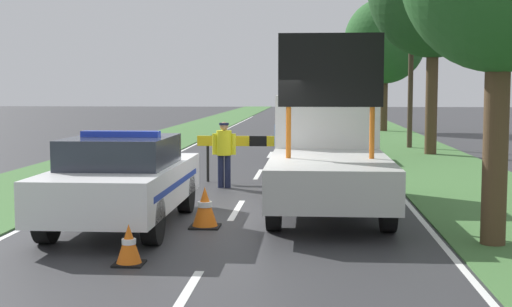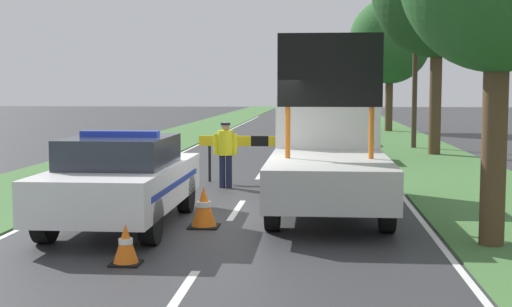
% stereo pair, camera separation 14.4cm
% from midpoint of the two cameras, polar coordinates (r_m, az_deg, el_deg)
% --- Properties ---
extents(ground_plane, '(160.00, 160.00, 0.00)m').
position_cam_midpoint_polar(ground_plane, '(12.63, -1.88, -5.51)').
color(ground_plane, '#333335').
extents(lane_markings, '(6.93, 64.99, 0.01)m').
position_cam_midpoint_polar(lane_markings, '(27.21, 1.81, 0.27)').
color(lane_markings, silver).
rests_on(lane_markings, ground).
extents(grass_verge_left, '(3.51, 120.00, 0.03)m').
position_cam_midpoint_polar(grass_verge_left, '(33.10, -6.84, 1.14)').
color(grass_verge_left, '#427038').
rests_on(grass_verge_left, ground).
extents(grass_verge_right, '(3.51, 120.00, 0.03)m').
position_cam_midpoint_polar(grass_verge_right, '(32.63, 11.61, 1.01)').
color(grass_verge_right, '#427038').
rests_on(grass_verge_right, ground).
extents(police_car, '(1.89, 4.71, 1.64)m').
position_cam_midpoint_polar(police_car, '(12.36, -10.29, -2.03)').
color(police_car, white).
rests_on(police_car, ground).
extents(work_truck, '(2.11, 5.93, 3.31)m').
position_cam_midpoint_polar(work_truck, '(14.14, 6.05, 0.09)').
color(work_truck, white).
rests_on(work_truck, ground).
extents(road_barrier, '(2.64, 0.08, 1.16)m').
position_cam_midpoint_polar(road_barrier, '(17.90, -0.16, 0.74)').
color(road_barrier, black).
rests_on(road_barrier, ground).
extents(police_officer, '(0.56, 0.36, 1.56)m').
position_cam_midpoint_polar(police_officer, '(16.87, -2.21, 0.38)').
color(police_officer, '#191E38').
rests_on(police_officer, ground).
extents(pedestrian_civilian, '(0.65, 0.41, 1.80)m').
position_cam_midpoint_polar(pedestrian_civilian, '(17.19, 2.93, 0.90)').
color(pedestrian_civilian, brown).
rests_on(pedestrian_civilian, ground).
extents(traffic_cone_near_police, '(0.49, 0.49, 0.68)m').
position_cam_midpoint_polar(traffic_cone_near_police, '(18.26, 5.64, -1.14)').
color(traffic_cone_near_police, black).
rests_on(traffic_cone_near_police, ground).
extents(traffic_cone_centre_front, '(0.40, 0.40, 0.55)m').
position_cam_midpoint_polar(traffic_cone_centre_front, '(9.74, -9.97, -7.18)').
color(traffic_cone_centre_front, black).
rests_on(traffic_cone_centre_front, ground).
extents(traffic_cone_near_truck, '(0.51, 0.51, 0.70)m').
position_cam_midpoint_polar(traffic_cone_near_truck, '(12.13, -3.86, -4.31)').
color(traffic_cone_near_truck, black).
rests_on(traffic_cone_near_truck, ground).
extents(traffic_cone_behind_barrier, '(0.52, 0.52, 0.71)m').
position_cam_midpoint_polar(traffic_cone_behind_barrier, '(15.88, -7.53, -2.06)').
color(traffic_cone_behind_barrier, black).
rests_on(traffic_cone_behind_barrier, ground).
extents(queued_car_sedan_black, '(1.77, 4.69, 1.46)m').
position_cam_midpoint_polar(queued_car_sedan_black, '(23.73, 6.05, 1.35)').
color(queued_car_sedan_black, black).
rests_on(queued_car_sedan_black, ground).
extents(queued_car_hatch_blue, '(1.87, 4.39, 1.53)m').
position_cam_midpoint_polar(queued_car_hatch_blue, '(30.82, 5.53, 2.31)').
color(queued_car_hatch_blue, navy).
rests_on(queued_car_hatch_blue, ground).
extents(queued_car_sedan_silver, '(1.91, 4.02, 1.60)m').
position_cam_midpoint_polar(queued_car_sedan_silver, '(36.57, 5.08, 2.83)').
color(queued_car_sedan_silver, '#B2B2B7').
rests_on(queued_car_sedan_silver, ground).
extents(roadside_tree_mid_left, '(4.41, 4.41, 7.25)m').
position_cam_midpoint_polar(roadside_tree_mid_left, '(39.87, 10.77, 8.82)').
color(roadside_tree_mid_left, '#4C3823').
rests_on(roadside_tree_mid_left, ground).
extents(utility_pole, '(1.20, 0.20, 6.54)m').
position_cam_midpoint_polar(utility_pole, '(28.70, 12.76, 7.15)').
color(utility_pole, '#473828').
rests_on(utility_pole, ground).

